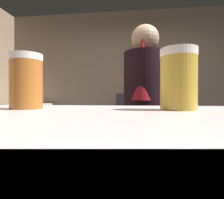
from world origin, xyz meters
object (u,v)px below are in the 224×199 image
at_px(bartender, 145,112).
at_px(bottle_vinegar, 145,90).
at_px(pint_glass_near, 178,79).
at_px(mini_fridge, 28,131).
at_px(chefs_knife, 171,111).
at_px(bottle_hot_sauce, 126,88).
at_px(pint_glass_far, 26,82).
at_px(mixing_bowl, 142,108).
at_px(bottle_soy, 128,88).
at_px(bottle_olive_oil, 133,89).

height_order(bartender, bottle_vinegar, bartender).
bearing_deg(bartender, pint_glass_near, -165.27).
xyz_separation_m(mini_fridge, chefs_knife, (2.25, -1.24, 0.46)).
bearing_deg(pint_glass_near, bottle_hot_sauce, 94.95).
relative_size(bartender, pint_glass_far, 12.74).
bearing_deg(pint_glass_near, mixing_bowl, 90.63).
bearing_deg(bottle_soy, mixing_bowl, -81.64).
relative_size(mini_fridge, bottle_olive_oil, 4.85).
bearing_deg(bottle_olive_oil, pint_glass_far, -94.40).
bearing_deg(bottle_soy, bottle_hot_sauce, -97.72).
relative_size(pint_glass_near, bottle_soy, 0.49).
bearing_deg(mini_fridge, mixing_bowl, -30.58).
distance_m(bartender, bottle_vinegar, 1.88).
relative_size(bartender, bottle_olive_oil, 8.32).
xyz_separation_m(bartender, mixing_bowl, (-0.00, 0.48, 0.01)).
height_order(mini_fridge, bottle_soy, bottle_soy).
distance_m(mini_fridge, bottle_hot_sauce, 1.90).
xyz_separation_m(pint_glass_near, pint_glass_far, (-0.35, -0.00, -0.00)).
height_order(chefs_knife, pint_glass_near, pint_glass_near).
relative_size(mini_fridge, mixing_bowl, 4.70).
xyz_separation_m(bartender, bottle_vinegar, (0.09, 1.86, 0.25)).
distance_m(chefs_knife, bottle_soy, 1.59).
bearing_deg(bottle_soy, mini_fridge, -171.97).
bearing_deg(pint_glass_far, mini_fridge, 120.82).
distance_m(pint_glass_far, bottle_olive_oil, 2.89).
xyz_separation_m(mini_fridge, bottle_vinegar, (2.07, 0.22, 0.73)).
distance_m(mixing_bowl, pint_glass_far, 1.62).
height_order(bottle_olive_oil, bottle_soy, bottle_soy).
bearing_deg(mini_fridge, pint_glass_near, -54.05).
relative_size(mini_fridge, bottle_soy, 3.59).
bearing_deg(chefs_knife, bottle_olive_oil, 100.89).
distance_m(mini_fridge, pint_glass_far, 3.26).
xyz_separation_m(mixing_bowl, bottle_soy, (-0.21, 1.41, 0.28)).
bearing_deg(chefs_knife, bottle_hot_sauce, 105.82).
bearing_deg(bottle_hot_sauce, pint_glass_near, -85.05).
relative_size(chefs_knife, bottle_olive_oil, 1.21).
bearing_deg(bottle_soy, chefs_knife, -71.69).
distance_m(pint_glass_near, pint_glass_far, 0.35).
relative_size(bottle_vinegar, bottle_soy, 0.68).
relative_size(pint_glass_near, bottle_hot_sauce, 0.50).
bearing_deg(mixing_bowl, bartender, -89.73).
height_order(chefs_knife, bottle_olive_oil, bottle_olive_oil).
distance_m(bottle_olive_oil, bottle_soy, 0.16).
xyz_separation_m(pint_glass_far, bottle_hot_sauce, (0.10, 2.84, 0.13)).
xyz_separation_m(mixing_bowl, bottle_vinegar, (0.09, 1.39, 0.24)).
height_order(mixing_bowl, bottle_soy, bottle_soy).
height_order(pint_glass_near, bottle_hot_sauce, bottle_hot_sauce).
xyz_separation_m(mini_fridge, pint_glass_far, (1.64, -2.75, 0.63)).
bearing_deg(chefs_knife, pint_glass_near, -105.26).
bearing_deg(bottle_soy, bartender, -83.67).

